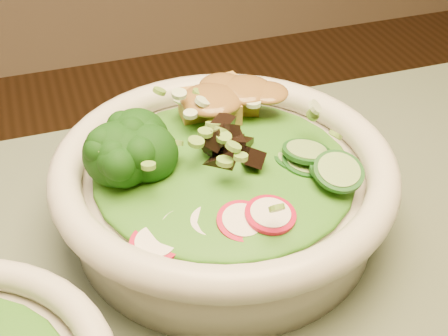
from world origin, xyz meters
name	(u,v)px	position (x,y,z in m)	size (l,w,h in m)	color
salad_bowl	(224,187)	(0.05, 0.20, 0.79)	(0.29, 0.29, 0.08)	silver
lettuce_bed	(224,167)	(0.05, 0.20, 0.81)	(0.22, 0.22, 0.03)	#235B13
broccoli_florets	(142,151)	(-0.01, 0.22, 0.83)	(0.09, 0.07, 0.05)	black
radish_slices	(226,220)	(0.03, 0.13, 0.82)	(0.12, 0.04, 0.02)	#AD0D2C
cucumber_slices	(309,156)	(0.12, 0.18, 0.83)	(0.07, 0.07, 0.04)	#8DBA67
mushroom_heap	(224,143)	(0.06, 0.21, 0.83)	(0.07, 0.07, 0.04)	black
tofu_cubes	(227,110)	(0.08, 0.27, 0.83)	(0.10, 0.06, 0.04)	#A58037
peanut_sauce	(228,97)	(0.08, 0.27, 0.84)	(0.07, 0.06, 0.02)	brown
scallion_garnish	(224,141)	(0.05, 0.20, 0.84)	(0.21, 0.21, 0.03)	#6A9C37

